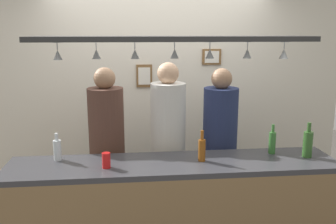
% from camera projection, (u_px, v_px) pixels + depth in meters
% --- Properties ---
extents(back_wall, '(4.40, 0.06, 2.60)m').
position_uv_depth(back_wall, '(159.00, 97.00, 4.36)').
color(back_wall, silver).
rests_on(back_wall, ground_plane).
extents(bar_counter, '(2.70, 0.55, 1.01)m').
position_uv_depth(bar_counter, '(176.00, 208.00, 2.93)').
color(bar_counter, '#38383D').
rests_on(bar_counter, ground_plane).
extents(overhead_glass_rack, '(2.20, 0.36, 0.04)m').
position_uv_depth(overhead_glass_rack, '(173.00, 39.00, 2.85)').
color(overhead_glass_rack, black).
extents(hanging_wineglass_far_left, '(0.07, 0.07, 0.13)m').
position_uv_depth(hanging_wineglass_far_left, '(58.00, 54.00, 2.77)').
color(hanging_wineglass_far_left, silver).
rests_on(hanging_wineglass_far_left, overhead_glass_rack).
extents(hanging_wineglass_left, '(0.07, 0.07, 0.13)m').
position_uv_depth(hanging_wineglass_left, '(96.00, 54.00, 2.86)').
color(hanging_wineglass_left, silver).
rests_on(hanging_wineglass_left, overhead_glass_rack).
extents(hanging_wineglass_center_left, '(0.07, 0.07, 0.13)m').
position_uv_depth(hanging_wineglass_center_left, '(135.00, 53.00, 2.87)').
color(hanging_wineglass_center_left, silver).
rests_on(hanging_wineglass_center_left, overhead_glass_rack).
extents(hanging_wineglass_center, '(0.07, 0.07, 0.13)m').
position_uv_depth(hanging_wineglass_center, '(175.00, 53.00, 2.93)').
color(hanging_wineglass_center, silver).
rests_on(hanging_wineglass_center, overhead_glass_rack).
extents(hanging_wineglass_center_right, '(0.07, 0.07, 0.13)m').
position_uv_depth(hanging_wineglass_center_right, '(210.00, 53.00, 2.91)').
color(hanging_wineglass_center_right, silver).
rests_on(hanging_wineglass_center_right, overhead_glass_rack).
extents(hanging_wineglass_right, '(0.07, 0.07, 0.13)m').
position_uv_depth(hanging_wineglass_right, '(247.00, 53.00, 2.94)').
color(hanging_wineglass_right, silver).
rests_on(hanging_wineglass_right, overhead_glass_rack).
extents(hanging_wineglass_far_right, '(0.07, 0.07, 0.13)m').
position_uv_depth(hanging_wineglass_far_right, '(284.00, 53.00, 2.90)').
color(hanging_wineglass_far_right, silver).
rests_on(hanging_wineglass_far_right, overhead_glass_rack).
extents(person_left_brown_shirt, '(0.34, 0.34, 1.73)m').
position_uv_depth(person_left_brown_shirt, '(107.00, 139.00, 3.55)').
color(person_left_brown_shirt, '#2D334C').
rests_on(person_left_brown_shirt, ground_plane).
extents(person_middle_white_patterned_shirt, '(0.34, 0.34, 1.77)m').
position_uv_depth(person_middle_white_patterned_shirt, '(168.00, 134.00, 3.61)').
color(person_middle_white_patterned_shirt, '#2D334C').
rests_on(person_middle_white_patterned_shirt, ground_plane).
extents(person_right_navy_shirt, '(0.34, 0.34, 1.71)m').
position_uv_depth(person_right_navy_shirt, '(220.00, 136.00, 3.67)').
color(person_right_navy_shirt, '#2D334C').
rests_on(person_right_navy_shirt, ground_plane).
extents(bottle_champagne_green, '(0.08, 0.08, 0.30)m').
position_uv_depth(bottle_champagne_green, '(308.00, 144.00, 3.11)').
color(bottle_champagne_green, '#2D5623').
rests_on(bottle_champagne_green, bar_counter).
extents(bottle_soda_clear, '(0.06, 0.06, 0.23)m').
position_uv_depth(bottle_soda_clear, '(57.00, 149.00, 3.04)').
color(bottle_soda_clear, silver).
rests_on(bottle_soda_clear, bar_counter).
extents(bottle_beer_amber_tall, '(0.06, 0.06, 0.26)m').
position_uv_depth(bottle_beer_amber_tall, '(202.00, 149.00, 3.02)').
color(bottle_beer_amber_tall, brown).
rests_on(bottle_beer_amber_tall, bar_counter).
extents(bottle_beer_green_import, '(0.06, 0.06, 0.26)m').
position_uv_depth(bottle_beer_green_import, '(272.00, 142.00, 3.21)').
color(bottle_beer_green_import, '#336B2D').
rests_on(bottle_beer_green_import, bar_counter).
extents(drink_can, '(0.07, 0.07, 0.12)m').
position_uv_depth(drink_can, '(106.00, 160.00, 2.87)').
color(drink_can, red).
rests_on(drink_can, bar_counter).
extents(picture_frame_upper_small, '(0.22, 0.02, 0.18)m').
position_uv_depth(picture_frame_upper_small, '(212.00, 57.00, 4.28)').
color(picture_frame_upper_small, brown).
rests_on(picture_frame_upper_small, back_wall).
extents(picture_frame_crest, '(0.18, 0.02, 0.26)m').
position_uv_depth(picture_frame_crest, '(144.00, 76.00, 4.24)').
color(picture_frame_crest, brown).
rests_on(picture_frame_crest, back_wall).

